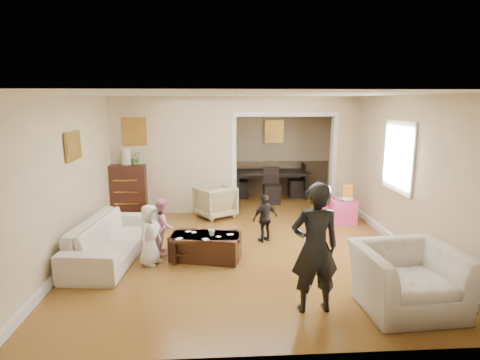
{
  "coord_description": "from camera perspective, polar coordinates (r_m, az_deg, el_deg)",
  "views": [
    {
      "loc": [
        -0.43,
        -6.99,
        2.5
      ],
      "look_at": [
        0.0,
        0.2,
        1.05
      ],
      "focal_mm": 29.48,
      "sensor_mm": 36.0,
      "label": 1
    }
  ],
  "objects": [
    {
      "name": "floor",
      "position": [
        7.43,
        0.09,
        -8.27
      ],
      "size": [
        7.0,
        7.0,
        0.0
      ],
      "primitive_type": "plane",
      "color": "olive",
      "rests_on": "ground"
    },
    {
      "name": "partition_left",
      "position": [
        8.92,
        -9.5,
        3.5
      ],
      "size": [
        2.75,
        0.18,
        2.6
      ],
      "primitive_type": "cube",
      "color": "beige",
      "rests_on": "ground"
    },
    {
      "name": "partition_right",
      "position": [
        9.33,
        14.77,
        3.62
      ],
      "size": [
        0.55,
        0.18,
        2.6
      ],
      "primitive_type": "cube",
      "color": "beige",
      "rests_on": "ground"
    },
    {
      "name": "partition_header",
      "position": [
        8.92,
        6.56,
        10.83
      ],
      "size": [
        2.22,
        0.18,
        0.35
      ],
      "primitive_type": "cube",
      "color": "beige",
      "rests_on": "partition_right"
    },
    {
      "name": "window_pane",
      "position": [
        7.37,
        22.04,
        3.15
      ],
      "size": [
        0.03,
        0.95,
        1.1
      ],
      "primitive_type": "cube",
      "color": "white",
      "rests_on": "ground"
    },
    {
      "name": "framed_art_partition",
      "position": [
        8.89,
        -15.02,
        6.81
      ],
      "size": [
        0.45,
        0.03,
        0.55
      ],
      "primitive_type": "cube",
      "color": "brown",
      "rests_on": "partition_left"
    },
    {
      "name": "framed_art_sofa_wall",
      "position": [
        6.82,
        -23.02,
        4.59
      ],
      "size": [
        0.03,
        0.55,
        0.4
      ],
      "primitive_type": "cube",
      "color": "brown"
    },
    {
      "name": "framed_art_alcove",
      "position": [
        10.57,
        4.94,
        7.0
      ],
      "size": [
        0.45,
        0.03,
        0.55
      ],
      "primitive_type": "cube",
      "color": "brown"
    },
    {
      "name": "sofa",
      "position": [
        6.74,
        -18.04,
        -8.07
      ],
      "size": [
        1.08,
        2.27,
        0.64
      ],
      "primitive_type": "imported",
      "rotation": [
        0.0,
        0.0,
        1.47
      ],
      "color": "silver",
      "rests_on": "ground"
    },
    {
      "name": "armchair_back",
      "position": [
        8.62,
        -3.62,
        -3.13
      ],
      "size": [
        1.02,
        1.03,
        0.68
      ],
      "primitive_type": "imported",
      "rotation": [
        0.0,
        0.0,
        3.71
      ],
      "color": "tan",
      "rests_on": "ground"
    },
    {
      "name": "armchair_front",
      "position": [
        5.33,
        23.11,
        -12.99
      ],
      "size": [
        1.24,
        1.1,
        0.76
      ],
      "primitive_type": "imported",
      "rotation": [
        0.0,
        0.0,
        0.07
      ],
      "color": "silver",
      "rests_on": "ground"
    },
    {
      "name": "dresser",
      "position": [
        9.07,
        -15.89,
        -1.36
      ],
      "size": [
        0.82,
        0.46,
        1.13
      ],
      "primitive_type": "cube",
      "color": "#361410",
      "rests_on": "ground"
    },
    {
      "name": "table_lamp",
      "position": [
        8.94,
        -16.15,
        3.31
      ],
      "size": [
        0.22,
        0.22,
        0.36
      ],
      "primitive_type": "cylinder",
      "color": "beige",
      "rests_on": "dresser"
    },
    {
      "name": "potted_plant",
      "position": [
        8.9,
        -14.88,
        3.11
      ],
      "size": [
        0.26,
        0.22,
        0.29
      ],
      "primitive_type": "imported",
      "color": "#42672D",
      "rests_on": "dresser"
    },
    {
      "name": "coffee_table",
      "position": [
        6.42,
        -4.99,
        -9.61
      ],
      "size": [
        1.18,
        0.79,
        0.41
      ],
      "primitive_type": "cube",
      "rotation": [
        0.0,
        0.0,
        -0.24
      ],
      "color": "#321A10",
      "rests_on": "ground"
    },
    {
      "name": "coffee_cup",
      "position": [
        6.29,
        -4.12,
        -7.61
      ],
      "size": [
        0.13,
        0.13,
        0.1
      ],
      "primitive_type": "imported",
      "rotation": [
        0.0,
        0.0,
        -0.24
      ],
      "color": "white",
      "rests_on": "coffee_table"
    },
    {
      "name": "play_table",
      "position": [
        8.51,
        14.59,
        -4.39
      ],
      "size": [
        0.52,
        0.52,
        0.48
      ],
      "primitive_type": "cube",
      "rotation": [
        0.0,
        0.0,
        -0.03
      ],
      "color": "#D93985",
      "rests_on": "ground"
    },
    {
      "name": "cereal_box",
      "position": [
        8.55,
        15.28,
        -1.66
      ],
      "size": [
        0.2,
        0.08,
        0.3
      ],
      "primitive_type": "cube",
      "rotation": [
        0.0,
        0.0,
        -0.03
      ],
      "color": "yellow",
      "rests_on": "play_table"
    },
    {
      "name": "cyan_cup",
      "position": [
        8.37,
        14.14,
        -2.66
      ],
      "size": [
        0.08,
        0.08,
        0.08
      ],
      "primitive_type": "cylinder",
      "color": "#23ABB3",
      "rests_on": "play_table"
    },
    {
      "name": "toy_block",
      "position": [
        8.52,
        13.66,
        -2.49
      ],
      "size": [
        0.09,
        0.08,
        0.05
      ],
      "primitive_type": "cube",
      "rotation": [
        0.0,
        0.0,
        0.32
      ],
      "color": "red",
      "rests_on": "play_table"
    },
    {
      "name": "play_bowl",
      "position": [
        8.35,
        15.26,
        -2.83
      ],
      "size": [
        0.23,
        0.23,
        0.05
      ],
      "primitive_type": "imported",
      "rotation": [
        0.0,
        0.0,
        -0.03
      ],
      "color": "silver",
      "rests_on": "play_table"
    },
    {
      "name": "dining_table",
      "position": [
        10.38,
        4.13,
        -0.6
      ],
      "size": [
        2.1,
        1.32,
        0.7
      ],
      "primitive_type": "imported",
      "rotation": [
        0.0,
        0.0,
        0.11
      ],
      "color": "black",
      "rests_on": "ground"
    },
    {
      "name": "adult_person",
      "position": [
        4.79,
        10.79,
        -9.63
      ],
      "size": [
        0.61,
        0.43,
        1.6
      ],
      "primitive_type": "imported",
      "rotation": [
        0.0,
        0.0,
        3.22
      ],
      "color": "black",
      "rests_on": "ground"
    },
    {
      "name": "child_kneel_a",
      "position": [
        6.27,
        -12.92,
        -7.73
      ],
      "size": [
        0.47,
        0.55,
        0.95
      ],
      "primitive_type": "imported",
      "rotation": [
        0.0,
        0.0,
        1.15
      ],
      "color": "silver",
      "rests_on": "ground"
    },
    {
      "name": "child_kneel_b",
      "position": [
        6.68,
        -11.02,
        -6.55
      ],
      "size": [
        0.4,
        0.49,
        0.94
      ],
      "primitive_type": "imported",
      "rotation": [
        0.0,
        0.0,
        1.68
      ],
      "color": "pink",
      "rests_on": "ground"
    },
    {
      "name": "child_toddler",
      "position": [
        7.11,
        3.66,
        -5.52
      ],
      "size": [
        0.55,
        0.42,
        0.87
      ],
      "primitive_type": "imported",
      "rotation": [
        0.0,
        0.0,
        -2.69
      ],
      "color": "black",
      "rests_on": "ground"
    },
    {
      "name": "craft_papers",
      "position": [
        6.31,
        -5.54,
        -8.02
      ],
      "size": [
        0.91,
        0.52,
        0.0
      ],
      "color": "white",
      "rests_on": "coffee_table"
    }
  ]
}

